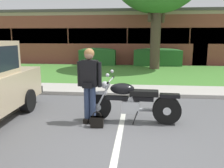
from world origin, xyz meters
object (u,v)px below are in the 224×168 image
Objects in this scene: rider_person at (89,80)px; hedge_center_left at (157,57)px; handbag at (97,121)px; brick_building at (130,37)px; motorcycle at (135,102)px; hedge_left at (98,56)px.

hedge_center_left is (2.46, 11.13, -0.34)m from rider_person.
hedge_center_left reaches higher than handbag.
rider_person is 0.07× the size of brick_building.
motorcycle is 17.64m from brick_building.
motorcycle is at bearing 27.56° from handbag.
motorcycle is 1.17m from rider_person.
handbag is 0.01× the size of brick_building.
rider_person is 4.74× the size of handbag.
rider_person reaches higher than motorcycle.
hedge_left is at bearing 99.20° from handbag.
handbag is at bearing -90.54° from brick_building.
hedge_center_left is (2.25, 11.42, 0.51)m from handbag.
brick_building is (0.17, 18.00, 1.83)m from handbag.
motorcycle is 0.90× the size of hedge_left.
hedge_center_left reaches higher than motorcycle.
rider_person is at bearing -172.21° from motorcycle.
brick_building is (2.02, 6.58, 1.32)m from hedge_left.
hedge_left is 0.10× the size of brick_building.
rider_person is 0.53× the size of hedge_center_left.
brick_building reaches higher than rider_person.
brick_building is at bearing 88.77° from rider_person.
handbag is at bearing -152.44° from motorcycle.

